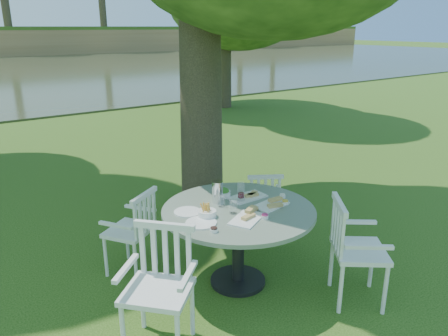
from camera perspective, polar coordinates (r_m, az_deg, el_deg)
The scene contains 7 objects.
ground at distance 5.52m, azimuth 1.24°, elevation -8.95°, with size 140.00×140.00×0.00m, color #1C3D0C.
table at distance 4.31m, azimuth 1.90°, elevation -7.08°, with size 1.49×1.49×0.82m.
chair_ne at distance 5.34m, azimuth 5.19°, elevation -4.15°, with size 0.57×0.56×0.84m.
chair_nw at distance 4.64m, azimuth -11.33°, elevation -7.45°, with size 0.62×0.61×0.91m.
chair_sw at distance 3.64m, azimuth -8.18°, elevation -13.87°, with size 0.69×0.69×1.00m.
chair_se at distance 4.25m, azimuth 16.05°, elevation -9.48°, with size 0.69×0.69×1.00m.
tableware at distance 4.26m, azimuth 0.43°, elevation -4.62°, with size 1.19×0.87×0.22m.
Camera 1 is at (-3.00, -3.89, 2.50)m, focal length 35.00 mm.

